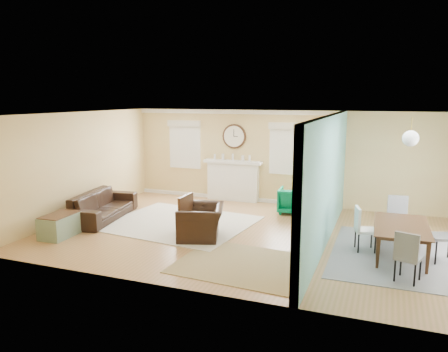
{
  "coord_description": "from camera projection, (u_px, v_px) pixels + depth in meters",
  "views": [
    {
      "loc": [
        2.63,
        -8.74,
        2.96
      ],
      "look_at": [
        -0.8,
        0.3,
        1.2
      ],
      "focal_mm": 35.0,
      "sensor_mm": 36.0,
      "label": 1
    }
  ],
  "objects": [
    {
      "name": "floor",
      "position": [
        253.0,
        235.0,
        9.49
      ],
      "size": [
        9.0,
        9.0,
        0.0
      ],
      "primitive_type": "plane",
      "color": "olive",
      "rests_on": "ground"
    },
    {
      "name": "wall_back",
      "position": [
        286.0,
        158.0,
        12.01
      ],
      "size": [
        9.0,
        0.02,
        2.6
      ],
      "primitive_type": "cube",
      "color": "tan",
      "rests_on": "ground"
    },
    {
      "name": "wall_front",
      "position": [
        196.0,
        210.0,
        6.49
      ],
      "size": [
        9.0,
        0.02,
        2.6
      ],
      "primitive_type": "cube",
      "color": "tan",
      "rests_on": "ground"
    },
    {
      "name": "wall_left",
      "position": [
        81.0,
        165.0,
        10.82
      ],
      "size": [
        0.02,
        6.0,
        2.6
      ],
      "primitive_type": "cube",
      "color": "tan",
      "rests_on": "ground"
    },
    {
      "name": "ceiling",
      "position": [
        255.0,
        114.0,
        9.02
      ],
      "size": [
        9.0,
        6.0,
        0.02
      ],
      "primitive_type": "cube",
      "color": "white",
      "rests_on": "wall_back"
    },
    {
      "name": "partition",
      "position": [
        329.0,
        176.0,
        8.98
      ],
      "size": [
        0.17,
        6.0,
        2.6
      ],
      "color": "tan",
      "rests_on": "ground"
    },
    {
      "name": "fireplace",
      "position": [
        233.0,
        180.0,
        12.55
      ],
      "size": [
        1.7,
        0.3,
        1.17
      ],
      "color": "white",
      "rests_on": "ground"
    },
    {
      "name": "wall_clock",
      "position": [
        234.0,
        136.0,
        12.41
      ],
      "size": [
        0.7,
        0.07,
        0.7
      ],
      "color": "#462D1B",
      "rests_on": "wall_back"
    },
    {
      "name": "window_left",
      "position": [
        185.0,
        141.0,
        12.97
      ],
      "size": [
        1.05,
        0.13,
        1.42
      ],
      "color": "white",
      "rests_on": "wall_back"
    },
    {
      "name": "window_right",
      "position": [
        288.0,
        145.0,
        11.89
      ],
      "size": [
        1.05,
        0.13,
        1.42
      ],
      "color": "white",
      "rests_on": "wall_back"
    },
    {
      "name": "pendant",
      "position": [
        411.0,
        138.0,
        8.05
      ],
      "size": [
        0.3,
        0.3,
        0.55
      ],
      "color": "gold",
      "rests_on": "ceiling"
    },
    {
      "name": "rug_cream",
      "position": [
        179.0,
        223.0,
        10.36
      ],
      "size": [
        3.54,
        3.16,
        0.02
      ],
      "primitive_type": "cube",
      "rotation": [
        0.0,
        0.0,
        -0.12
      ],
      "color": "beige",
      "rests_on": "floor"
    },
    {
      "name": "rug_jute",
      "position": [
        243.0,
        264.0,
        7.82
      ],
      "size": [
        2.43,
        2.04,
        0.01
      ],
      "primitive_type": "cube",
      "rotation": [
        0.0,
        0.0,
        -0.07
      ],
      "color": "tan",
      "rests_on": "floor"
    },
    {
      "name": "rug_grey",
      "position": [
        401.0,
        256.0,
        8.21
      ],
      "size": [
        2.51,
        3.14,
        0.01
      ],
      "primitive_type": "cube",
      "color": "slate",
      "rests_on": "floor"
    },
    {
      "name": "sofa",
      "position": [
        102.0,
        206.0,
        10.69
      ],
      "size": [
        1.23,
        2.38,
        0.66
      ],
      "primitive_type": "imported",
      "rotation": [
        0.0,
        0.0,
        1.73
      ],
      "color": "black",
      "rests_on": "floor"
    },
    {
      "name": "eames_chair",
      "position": [
        201.0,
        222.0,
        9.24
      ],
      "size": [
        1.24,
        1.32,
        0.7
      ],
      "primitive_type": "imported",
      "rotation": [
        0.0,
        0.0,
        -1.25
      ],
      "color": "black",
      "rests_on": "floor"
    },
    {
      "name": "green_chair",
      "position": [
        293.0,
        201.0,
        11.21
      ],
      "size": [
        0.75,
        0.77,
        0.66
      ],
      "primitive_type": "imported",
      "rotation": [
        0.0,
        0.0,
        3.21
      ],
      "color": "#006846",
      "rests_on": "floor"
    },
    {
      "name": "trunk",
      "position": [
        60.0,
        225.0,
        9.33
      ],
      "size": [
        0.56,
        0.87,
        0.49
      ],
      "color": "gray",
      "rests_on": "floor"
    },
    {
      "name": "credenza",
      "position": [
        318.0,
        204.0,
        10.61
      ],
      "size": [
        0.48,
        1.42,
        0.8
      ],
      "color": "#9A6535",
      "rests_on": "floor"
    },
    {
      "name": "tv",
      "position": [
        319.0,
        174.0,
        10.48
      ],
      "size": [
        0.17,
        1.15,
        0.66
      ],
      "primitive_type": "imported",
      "rotation": [
        0.0,
        0.0,
        1.59
      ],
      "color": "black",
      "rests_on": "credenza"
    },
    {
      "name": "garden_stool",
      "position": [
        309.0,
        220.0,
        9.75
      ],
      "size": [
        0.35,
        0.35,
        0.51
      ],
      "primitive_type": "cylinder",
      "color": "white",
      "rests_on": "floor"
    },
    {
      "name": "potted_plant",
      "position": [
        309.0,
        200.0,
        9.67
      ],
      "size": [
        0.43,
        0.4,
        0.39
      ],
      "primitive_type": "imported",
      "rotation": [
        0.0,
        0.0,
        0.34
      ],
      "color": "#337F33",
      "rests_on": "garden_stool"
    },
    {
      "name": "dining_table",
      "position": [
        402.0,
        241.0,
        8.16
      ],
      "size": [
        1.01,
        1.76,
        0.61
      ],
      "primitive_type": "imported",
      "rotation": [
        0.0,
        0.0,
        1.6
      ],
      "color": "#462D1B",
      "rests_on": "floor"
    },
    {
      "name": "dining_chair_n",
      "position": [
        398.0,
        215.0,
        9.07
      ],
      "size": [
        0.46,
        0.46,
        0.91
      ],
      "color": "slate",
      "rests_on": "floor"
    },
    {
      "name": "dining_chair_s",
      "position": [
        409.0,
        252.0,
        7.01
      ],
      "size": [
        0.48,
        0.48,
        0.86
      ],
      "color": "slate",
      "rests_on": "floor"
    },
    {
      "name": "dining_chair_w",
      "position": [
        366.0,
        226.0,
        8.41
      ],
      "size": [
        0.47,
        0.47,
        0.87
      ],
      "color": "white",
      "rests_on": "floor"
    },
    {
      "name": "dining_chair_e",
      "position": [
        444.0,
        231.0,
        7.84
      ],
      "size": [
        0.55,
        0.55,
        1.0
      ],
      "color": "slate",
      "rests_on": "floor"
    }
  ]
}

